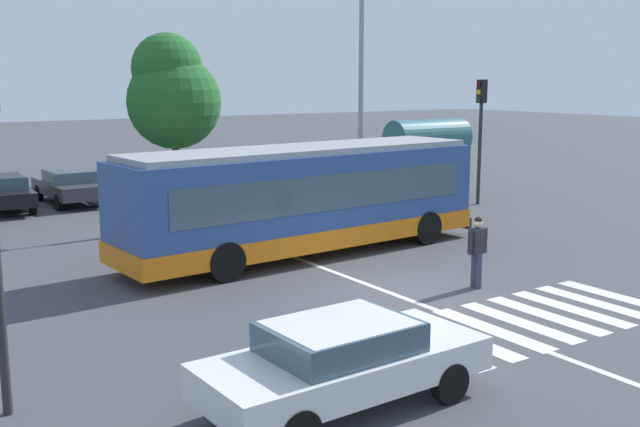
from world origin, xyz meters
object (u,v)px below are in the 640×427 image
parked_car_black (1,191)px  bus_stop_shelter (427,139)px  parked_car_white (142,180)px  foreground_sedan (343,359)px  pedestrian_crossing_street (477,248)px  parked_car_red (203,177)px  parked_car_teal (259,173)px  background_tree_right (172,92)px  parked_car_charcoal (70,185)px  traffic_light_far_corner (481,122)px  twin_arm_street_lamp (361,43)px  city_transit_bus (305,199)px

parked_car_black → bus_stop_shelter: 17.02m
parked_car_white → foreground_sedan: bearing=-102.6°
pedestrian_crossing_street → parked_car_red: 17.15m
foreground_sedan → parked_car_teal: 22.92m
parked_car_red → background_tree_right: bearing=80.2°
parked_car_teal → parked_car_charcoal: bearing=174.6°
traffic_light_far_corner → twin_arm_street_lamp: bearing=143.7°
parked_car_red → traffic_light_far_corner: traffic_light_far_corner is taller
foreground_sedan → twin_arm_street_lamp: twin_arm_street_lamp is taller
parked_car_teal → twin_arm_street_lamp: 7.99m
pedestrian_crossing_street → parked_car_red: pedestrian_crossing_street is taller
pedestrian_crossing_street → bus_stop_shelter: size_ratio=0.46×
city_transit_bus → traffic_light_far_corner: 11.08m
parked_car_teal → background_tree_right: (-1.82, 5.35, 3.51)m
parked_car_black → traffic_light_far_corner: size_ratio=0.94×
parked_car_red → foreground_sedan: bearing=-109.4°
city_transit_bus → bus_stop_shelter: size_ratio=3.00×
parked_car_charcoal → parked_car_white: (2.92, -0.18, 0.00)m
parked_car_black → parked_car_white: 5.52m
traffic_light_far_corner → pedestrian_crossing_street: bearing=-135.6°
city_transit_bus → bus_stop_shelter: bus_stop_shelter is taller
bus_stop_shelter → parked_car_red: bearing=143.9°
foreground_sedan → twin_arm_street_lamp: bearing=52.6°
background_tree_right → parked_car_charcoal: bearing=-144.3°
twin_arm_street_lamp → parked_car_black: bearing=153.9°
parked_car_black → twin_arm_street_lamp: bearing=-26.1°
background_tree_right → parked_car_white: bearing=-126.0°
foreground_sedan → parked_car_white: same height
traffic_light_far_corner → parked_car_white: bearing=139.8°
parked_car_charcoal → twin_arm_street_lamp: (9.70, -6.34, 5.53)m
pedestrian_crossing_street → bus_stop_shelter: bus_stop_shelter is taller
parked_car_black → twin_arm_street_lamp: twin_arm_street_lamp is taller
parked_car_white → parked_car_red: 2.60m
foreground_sedan → traffic_light_far_corner: 19.77m
pedestrian_crossing_street → twin_arm_street_lamp: (5.08, 11.45, 5.33)m
traffic_light_far_corner → foreground_sedan: bearing=-141.2°
parked_car_black → parked_car_charcoal: same height
bus_stop_shelter → background_tree_right: (-6.86, 10.89, 1.86)m
parked_car_charcoal → parked_car_white: size_ratio=0.98×
parked_car_white → parked_car_black: bearing=-178.6°
pedestrian_crossing_street → parked_car_teal: 17.39m
city_transit_bus → parked_car_charcoal: (-3.10, 12.60, -0.82)m
parked_car_charcoal → twin_arm_street_lamp: 12.84m
pedestrian_crossing_street → background_tree_right: bearing=85.5°
traffic_light_far_corner → parked_car_charcoal: bearing=145.9°
city_transit_bus → pedestrian_crossing_street: city_transit_bus is taller
foreground_sedan → pedestrian_crossing_street: bearing=29.2°
foreground_sedan → parked_car_teal: (10.02, 20.61, 0.00)m
city_transit_bus → parked_car_red: city_transit_bus is taller
city_transit_bus → background_tree_right: bearing=79.2°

